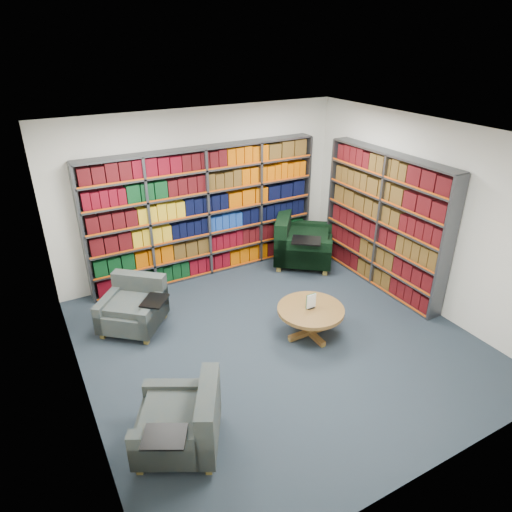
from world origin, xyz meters
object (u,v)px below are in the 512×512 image
chair_green_right (299,244)px  coffee_table (310,314)px  chair_teal_front (186,423)px  chair_teal_left (135,307)px

chair_green_right → coffee_table: chair_green_right is taller
chair_teal_front → chair_teal_left: bearing=86.6°
chair_green_right → chair_teal_front: size_ratio=1.27×
coffee_table → chair_teal_front: bearing=-156.3°
chair_teal_front → coffee_table: 2.41m
chair_teal_left → chair_teal_front: size_ratio=1.01×
chair_teal_front → coffee_table: (2.21, 0.97, 0.05)m
chair_green_right → chair_teal_left: bearing=-170.5°
chair_green_right → chair_teal_front: 4.42m
chair_green_right → chair_teal_front: (-3.32, -2.92, -0.07)m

